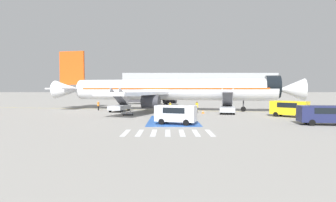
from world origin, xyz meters
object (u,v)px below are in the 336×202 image
Objects in this scene: airliner at (167,90)px; service_van_0 at (324,113)px; traffic_cone_0 at (202,112)px; terminal_building at (198,85)px; service_van_2 at (175,113)px; ground_crew_2 at (97,105)px; baggage_cart at (126,113)px; fuel_tanker at (140,97)px; boarding_stairs_aft at (119,106)px; ground_crew_1 at (196,106)px; boarding_stairs_forward at (226,107)px; ground_crew_0 at (169,107)px; service_van_1 at (288,107)px.

airliner is 8.17× the size of service_van_0.
traffic_cone_0 is 0.01× the size of terminal_building.
service_van_2 is (-15.52, 0.71, -0.02)m from service_van_0.
terminal_building is at bearing 167.01° from ground_crew_2.
baggage_cart is 11.57m from traffic_cone_0.
fuel_tanker is at bearing -151.38° from service_van_2.
boarding_stairs_aft is at bearing 165.38° from traffic_cone_0.
service_van_2 is at bearing -110.16° from traffic_cone_0.
ground_crew_1 is 86.53m from terminal_building.
service_van_0 is 34.12m from ground_crew_2.
ground_crew_1 is (10.47, 2.83, 0.80)m from baggage_cart.
terminal_building is (23.01, 82.89, 4.64)m from boarding_stairs_aft.
boarding_stairs_forward is 87.00m from terminal_building.
ground_crew_0 is (-16.03, 14.33, -0.24)m from service_van_0.
service_van_0 is 1.87× the size of baggage_cart.
airliner is 0.62× the size of terminal_building.
fuel_tanker is 5.92× the size of ground_crew_1.
baggage_cart is (0.98, -28.65, -1.55)m from fuel_tanker.
traffic_cone_0 is 87.10m from terminal_building.
traffic_cone_0 is (11.35, 2.21, 0.01)m from baggage_cart.
ground_crew_2 is (-4.12, 2.03, -0.05)m from boarding_stairs_aft.
terminal_building reaches higher than traffic_cone_0.
terminal_building is (-1.44, 99.52, 4.43)m from service_van_0.
baggage_cart is (-22.31, 2.81, -1.02)m from service_van_1.
baggage_cart is (2.12, -5.72, -0.74)m from boarding_stairs_aft.
service_van_1 is (16.41, -11.25, -2.37)m from airliner.
boarding_stairs_forward is 1.16× the size of service_van_1.
terminal_building reaches higher than ground_crew_1.
terminal_building is at bearing 98.60° from boarding_stairs_forward.
fuel_tanker is 45.91m from service_van_0.
boarding_stairs_forward reaches higher than ground_crew_0.
airliner is 8.04× the size of boarding_stairs_aft.
ground_crew_0 is (-0.51, 13.62, -0.23)m from service_van_2.
ground_crew_0 reaches higher than baggage_cart.
ground_crew_2 is (-12.54, 4.33, -0.02)m from ground_crew_0.
boarding_stairs_forward is at bearing -142.96° from service_van_0.
traffic_cone_0 is at bearing 177.13° from service_van_2.
service_van_0 is at bearing -151.08° from fuel_tanker.
ground_crew_2 is 85.42m from terminal_building.
service_van_0 is 99.63m from terminal_building.
baggage_cart is 1.76× the size of ground_crew_2.
ground_crew_1 is at bearing 51.69° from airliner.
ground_crew_0 is 0.93× the size of ground_crew_1.
airliner is at bearing 157.02° from boarding_stairs_forward.
ground_crew_1 is at bearing -178.72° from boarding_stairs_forward.
fuel_tanker is at bearing 133.40° from boarding_stairs_forward.
service_van_1 is at bearing -24.61° from traffic_cone_0.
service_van_0 is at bearing 25.12° from ground_crew_0.
airliner reaches higher than fuel_tanker.
boarding_stairs_aft is 86.15m from terminal_building.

